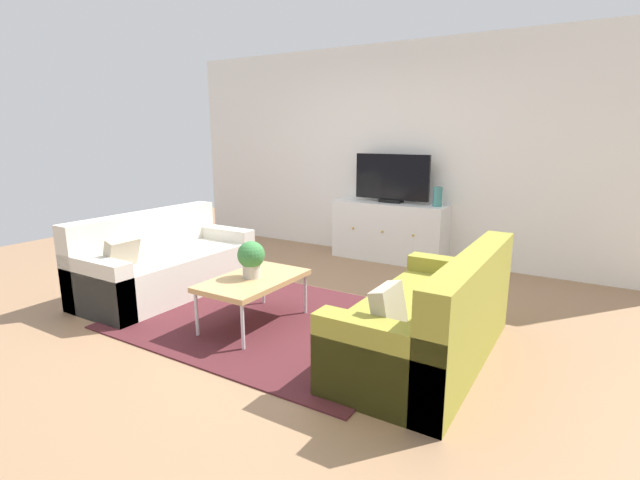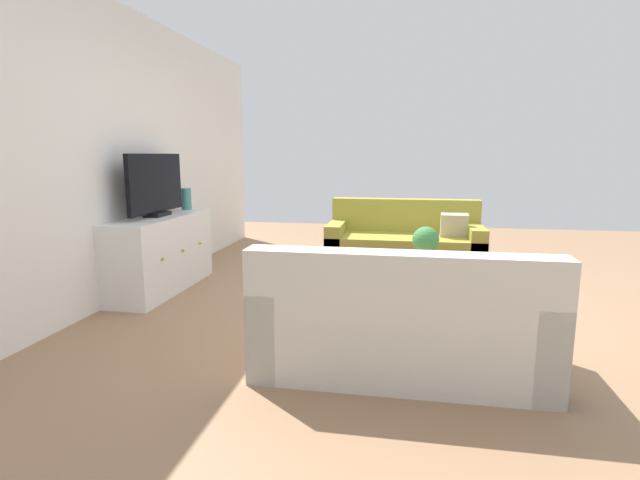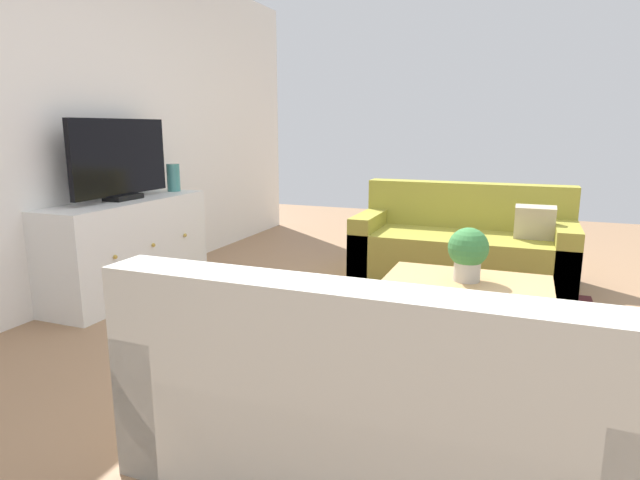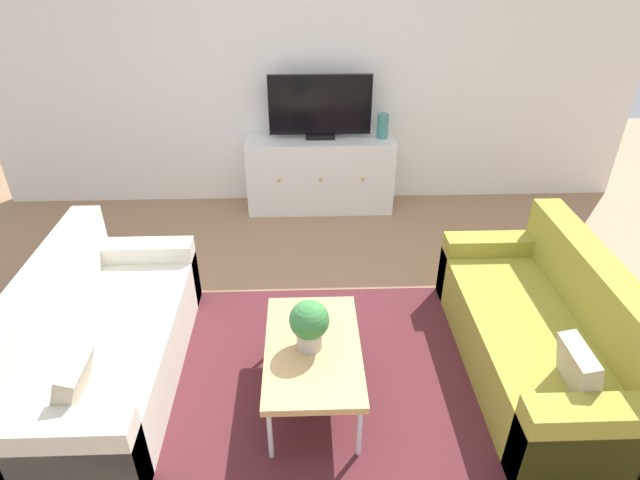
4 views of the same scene
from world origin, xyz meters
TOP-DOWN VIEW (x-y plane):
  - ground_plane at (0.00, 0.00)m, footprint 10.00×10.00m
  - wall_back at (0.00, 2.55)m, footprint 6.40×0.12m
  - area_rug at (0.00, -0.15)m, footprint 2.50×1.90m
  - couch_left_side at (-1.43, -0.10)m, footprint 0.83×1.77m
  - couch_right_side at (1.43, -0.10)m, footprint 0.83×1.77m
  - coffee_table at (-0.07, -0.29)m, footprint 0.56×0.93m
  - potted_plant at (-0.09, -0.29)m, footprint 0.23×0.23m
  - tv_console at (0.06, 2.27)m, footprint 1.45×0.47m
  - flat_screen_tv at (0.06, 2.29)m, footprint 0.97×0.16m
  - glass_vase at (0.66, 2.27)m, footprint 0.11×0.11m

SIDE VIEW (x-z plane):
  - ground_plane at x=0.00m, z-range 0.00..0.00m
  - area_rug at x=0.00m, z-range 0.00..0.01m
  - couch_left_side at x=-1.43m, z-range -0.13..0.68m
  - couch_right_side at x=1.43m, z-range -0.13..0.68m
  - tv_console at x=0.06m, z-range 0.00..0.74m
  - coffee_table at x=-0.07m, z-range 0.18..0.59m
  - potted_plant at x=-0.09m, z-range 0.43..0.75m
  - glass_vase at x=0.66m, z-range 0.74..0.98m
  - flat_screen_tv at x=0.06m, z-range 0.74..1.35m
  - wall_back at x=0.00m, z-range 0.00..2.70m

